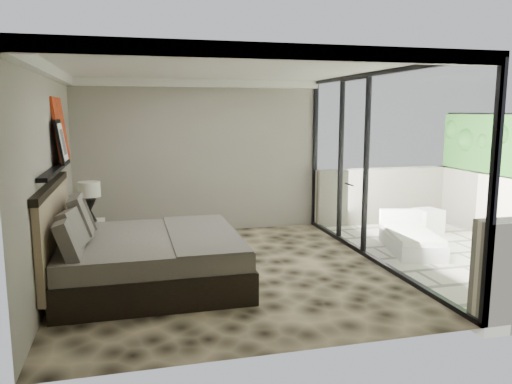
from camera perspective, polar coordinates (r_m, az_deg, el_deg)
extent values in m
plane|color=black|center=(7.12, -3.40, -9.04)|extent=(5.00, 5.00, 0.00)
cube|color=silver|center=(6.79, -3.63, 13.93)|extent=(4.50, 5.00, 0.02)
cube|color=gray|center=(9.26, -6.42, 4.01)|extent=(4.50, 0.02, 2.80)
cube|color=gray|center=(6.77, -22.48, 1.47)|extent=(0.02, 5.00, 2.80)
cube|color=white|center=(7.57, 13.49, 2.66)|extent=(0.08, 5.00, 2.80)
cube|color=beige|center=(8.64, 22.03, -6.86)|extent=(3.00, 5.00, 0.12)
cube|color=black|center=(6.85, -21.92, 2.43)|extent=(0.12, 2.20, 0.05)
cube|color=black|center=(6.71, -11.70, -8.61)|extent=(2.29, 2.18, 0.39)
cube|color=#5B554C|center=(6.62, -11.79, -6.00)|extent=(2.23, 2.12, 0.24)
cube|color=#525047|center=(6.65, -6.16, -4.68)|extent=(0.87, 2.16, 0.03)
cube|color=#94765E|center=(6.63, -22.10, -4.25)|extent=(0.08, 2.28, 1.09)
cube|color=black|center=(8.34, -18.63, -4.97)|extent=(0.62, 0.62, 0.51)
cone|color=black|center=(8.27, -18.38, -2.58)|extent=(0.20, 0.20, 0.18)
cone|color=black|center=(8.23, -18.45, -1.38)|extent=(0.20, 0.20, 0.18)
cylinder|color=white|center=(8.19, -18.53, 0.30)|extent=(0.34, 0.34, 0.24)
cube|color=#A82A0E|center=(7.61, -21.47, 6.66)|extent=(0.13, 0.90, 0.90)
cube|color=black|center=(7.20, -21.36, 5.36)|extent=(0.11, 0.50, 0.60)
cube|color=white|center=(9.80, 19.01, -3.14)|extent=(0.50, 0.50, 0.44)
cube|color=silver|center=(8.47, 17.32, -5.62)|extent=(1.03, 1.54, 0.25)
cube|color=white|center=(8.43, 17.37, -4.58)|extent=(0.98, 1.45, 0.07)
cube|color=silver|center=(9.02, 16.17, -2.86)|extent=(0.71, 0.28, 0.31)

